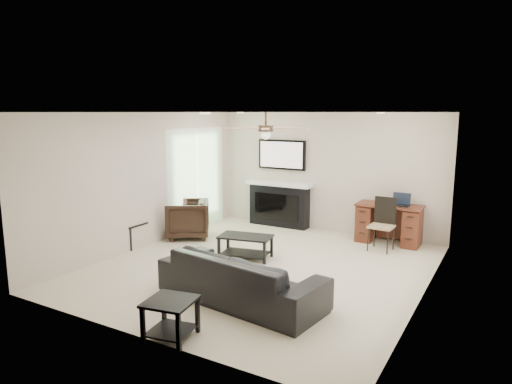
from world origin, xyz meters
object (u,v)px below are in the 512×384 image
coffee_table (245,247)px  fireplace_unit (279,183)px  sofa (241,277)px  desk (389,224)px  armchair (187,219)px

coffee_table → fireplace_unit: size_ratio=0.47×
sofa → coffee_table: sofa is taller
coffee_table → desk: bearing=37.0°
sofa → desk: (1.02, 3.76, 0.04)m
sofa → armchair: bearing=-32.1°
coffee_table → desk: desk is taller
sofa → fireplace_unit: (-1.44, 3.92, 0.62)m
coffee_table → desk: size_ratio=0.74×
sofa → armchair: size_ratio=2.74×
coffee_table → fireplace_unit: (-0.54, 2.32, 0.75)m
armchair → fireplace_unit: size_ratio=0.44×
sofa → fireplace_unit: 4.22m
armchair → desk: size_ratio=0.69×
armchair → coffee_table: 1.80m
armchair → sofa: bearing=16.2°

